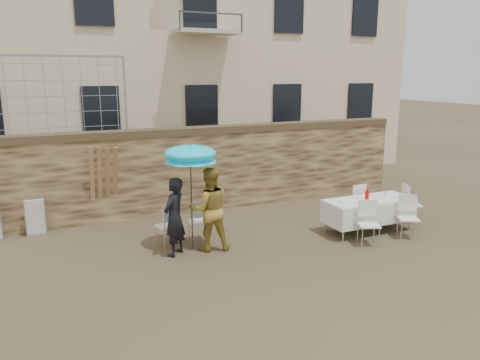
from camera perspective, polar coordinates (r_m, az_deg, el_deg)
name	(u,v)px	position (r m, az deg, el deg)	size (l,w,h in m)	color
ground	(271,286)	(8.36, 3.74, -12.78)	(80.00, 80.00, 0.00)	brown
stone_wall	(183,171)	(12.43, -6.96, 1.11)	(13.00, 0.50, 2.20)	brown
chain_link_fence	(55,96)	(11.67, -21.65, 9.46)	(3.20, 0.06, 1.80)	gray
man_suit	(174,217)	(9.48, -8.01, -4.49)	(0.59, 0.39, 1.61)	black
woman_dress	(209,209)	(9.68, -3.75, -3.56)	(0.86, 0.67, 1.76)	gold
umbrella	(190,157)	(9.41, -6.06, 2.84)	(1.10, 1.10, 2.10)	#3F3F44
couple_chair_left	(168,225)	(10.09, -8.83, -5.38)	(0.48, 0.48, 0.96)	white
couple_chair_right	(199,220)	(10.28, -5.05, -4.93)	(0.48, 0.48, 0.96)	white
banquet_table	(369,201)	(11.24, 15.48, -2.47)	(2.10, 0.85, 0.78)	silver
soda_bottle	(367,196)	(10.96, 15.21, -1.90)	(0.09, 0.09, 0.26)	red
table_chair_front_left	(369,224)	(10.39, 15.44, -5.17)	(0.48, 0.48, 0.96)	white
table_chair_front_right	(409,217)	(11.10, 19.85, -4.32)	(0.48, 0.48, 0.96)	white
table_chair_back	(354,202)	(12.02, 13.74, -2.61)	(0.48, 0.48, 0.96)	white
table_chair_side	(411,204)	(12.29, 20.17, -2.71)	(0.48, 0.48, 0.96)	white
chair_stack_right	(35,215)	(11.68, -23.69, -3.91)	(0.46, 0.32, 0.92)	white
wood_planks	(105,185)	(11.71, -16.11, -0.54)	(0.70, 0.20, 2.00)	#A37749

